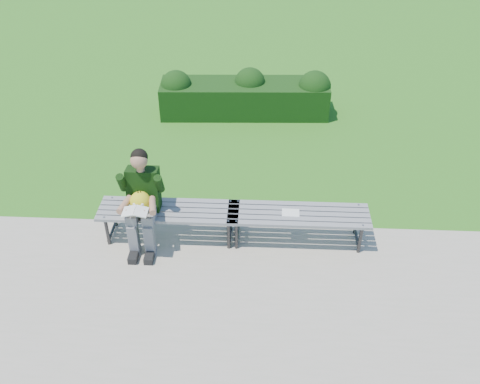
{
  "coord_description": "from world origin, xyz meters",
  "views": [
    {
      "loc": [
        0.61,
        -5.64,
        4.65
      ],
      "look_at": [
        0.34,
        -0.17,
        0.69
      ],
      "focal_mm": 40.0,
      "sensor_mm": 36.0,
      "label": 1
    }
  ],
  "objects": [
    {
      "name": "ground",
      "position": [
        0.0,
        0.0,
        0.0
      ],
      "size": [
        80.0,
        80.0,
        0.0
      ],
      "color": "#276920",
      "rests_on": "ground"
    },
    {
      "name": "walkway",
      "position": [
        0.0,
        -1.75,
        0.01
      ],
      "size": [
        30.0,
        3.5,
        0.02
      ],
      "color": "#B2A895",
      "rests_on": "ground"
    },
    {
      "name": "hedge",
      "position": [
        0.28,
        3.28,
        0.38
      ],
      "size": [
        3.1,
        0.9,
        0.86
      ],
      "color": "#133A0D",
      "rests_on": "ground"
    },
    {
      "name": "bench_left",
      "position": [
        -0.57,
        -0.3,
        0.42
      ],
      "size": [
        1.8,
        0.5,
        0.46
      ],
      "color": "slate",
      "rests_on": "walkway"
    },
    {
      "name": "bench_right",
      "position": [
        1.09,
        -0.3,
        0.42
      ],
      "size": [
        1.8,
        0.5,
        0.46
      ],
      "color": "slate",
      "rests_on": "walkway"
    },
    {
      "name": "seated_boy",
      "position": [
        -0.87,
        -0.4,
        0.71
      ],
      "size": [
        0.56,
        0.76,
        1.31
      ],
      "color": "slate",
      "rests_on": "walkway"
    },
    {
      "name": "paper_sheet",
      "position": [
        0.99,
        -0.3,
        0.47
      ],
      "size": [
        0.22,
        0.17,
        0.01
      ],
      "color": "white",
      "rests_on": "bench_right"
    }
  ]
}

